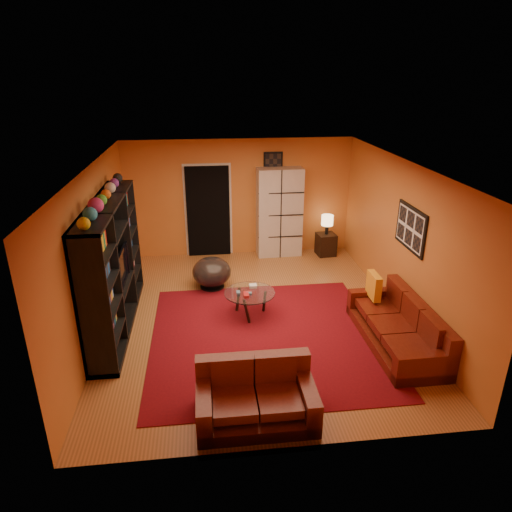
{
  "coord_description": "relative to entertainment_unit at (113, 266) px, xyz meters",
  "views": [
    {
      "loc": [
        -0.79,
        -6.87,
        3.93
      ],
      "look_at": [
        0.04,
        0.1,
        1.08
      ],
      "focal_mm": 32.0,
      "sensor_mm": 36.0,
      "label": 1
    }
  ],
  "objects": [
    {
      "name": "floor",
      "position": [
        2.27,
        0.0,
        -1.05
      ],
      "size": [
        6.0,
        6.0,
        0.0
      ],
      "primitive_type": "plane",
      "color": "#955C2E",
      "rests_on": "ground"
    },
    {
      "name": "ceiling",
      "position": [
        2.27,
        0.0,
        1.55
      ],
      "size": [
        6.0,
        6.0,
        0.0
      ],
      "primitive_type": "plane",
      "rotation": [
        3.14,
        0.0,
        0.0
      ],
      "color": "white",
      "rests_on": "wall_back"
    },
    {
      "name": "wall_back",
      "position": [
        2.27,
        3.0,
        0.25
      ],
      "size": [
        6.0,
        0.0,
        6.0
      ],
      "primitive_type": "plane",
      "rotation": [
        1.57,
        0.0,
        0.0
      ],
      "color": "#C86D2B",
      "rests_on": "floor"
    },
    {
      "name": "wall_front",
      "position": [
        2.27,
        -3.0,
        0.25
      ],
      "size": [
        6.0,
        0.0,
        6.0
      ],
      "primitive_type": "plane",
      "rotation": [
        -1.57,
        0.0,
        0.0
      ],
      "color": "#C86D2B",
      "rests_on": "floor"
    },
    {
      "name": "wall_left",
      "position": [
        -0.23,
        0.0,
        0.25
      ],
      "size": [
        0.0,
        6.0,
        6.0
      ],
      "primitive_type": "plane",
      "rotation": [
        1.57,
        0.0,
        1.57
      ],
      "color": "#C86D2B",
      "rests_on": "floor"
    },
    {
      "name": "wall_right",
      "position": [
        4.78,
        0.0,
        0.25
      ],
      "size": [
        0.0,
        6.0,
        6.0
      ],
      "primitive_type": "plane",
      "rotation": [
        1.57,
        0.0,
        -1.57
      ],
      "color": "#C86D2B",
      "rests_on": "floor"
    },
    {
      "name": "rug",
      "position": [
        2.38,
        -0.7,
        -1.04
      ],
      "size": [
        3.6,
        3.6,
        0.01
      ],
      "primitive_type": "cube",
      "color": "#580A12",
      "rests_on": "floor"
    },
    {
      "name": "doorway",
      "position": [
        1.57,
        2.96,
        -0.03
      ],
      "size": [
        0.95,
        0.1,
        2.04
      ],
      "primitive_type": "cube",
      "color": "black",
      "rests_on": "floor"
    },
    {
      "name": "wall_art_right",
      "position": [
        4.75,
        -0.3,
        0.55
      ],
      "size": [
        0.03,
        1.0,
        0.7
      ],
      "primitive_type": "cube",
      "color": "black",
      "rests_on": "wall_right"
    },
    {
      "name": "wall_art_back",
      "position": [
        3.02,
        2.98,
        1.0
      ],
      "size": [
        0.42,
        0.03,
        0.52
      ],
      "primitive_type": "cube",
      "color": "black",
      "rests_on": "wall_back"
    },
    {
      "name": "entertainment_unit",
      "position": [
        0.0,
        0.0,
        0.0
      ],
      "size": [
        0.45,
        3.0,
        2.1
      ],
      "primitive_type": "cube",
      "color": "black",
      "rests_on": "floor"
    },
    {
      "name": "tv",
      "position": [
        0.05,
        0.08,
        -0.06
      ],
      "size": [
        0.95,
        0.12,
        0.55
      ],
      "primitive_type": "imported",
      "rotation": [
        0.0,
        0.0,
        1.57
      ],
      "color": "black",
      "rests_on": "entertainment_unit"
    },
    {
      "name": "sofa",
      "position": [
        4.41,
        -1.11,
        -0.76
      ],
      "size": [
        0.88,
        2.11,
        0.85
      ],
      "rotation": [
        0.0,
        0.0,
        0.01
      ],
      "color": "#4F120A",
      "rests_on": "rug"
    },
    {
      "name": "loveseat",
      "position": [
        2.01,
        -2.42,
        -0.76
      ],
      "size": [
        1.42,
        0.86,
        0.85
      ],
      "rotation": [
        0.0,
        0.0,
        1.57
      ],
      "color": "#4F120A",
      "rests_on": "rug"
    },
    {
      "name": "throw_pillow",
      "position": [
        4.22,
        -0.34,
        -0.42
      ],
      "size": [
        0.12,
        0.42,
        0.42
      ],
      "primitive_type": "cube",
      "color": "orange",
      "rests_on": "sofa"
    },
    {
      "name": "coffee_table",
      "position": [
        2.19,
        0.03,
        -0.66
      ],
      "size": [
        0.87,
        0.87,
        0.43
      ],
      "rotation": [
        0.0,
        0.0,
        0.23
      ],
      "color": "silver",
      "rests_on": "floor"
    },
    {
      "name": "storage_cabinet",
      "position": [
        3.15,
        2.8,
        -0.05
      ],
      "size": [
        1.01,
        0.48,
        1.99
      ],
      "primitive_type": "cube",
      "rotation": [
        0.0,
        0.0,
        0.04
      ],
      "color": "beige",
      "rests_on": "floor"
    },
    {
      "name": "bowl_chair",
      "position": [
        1.58,
        1.21,
        -0.73
      ],
      "size": [
        0.75,
        0.75,
        0.61
      ],
      "color": "black",
      "rests_on": "floor"
    },
    {
      "name": "side_table",
      "position": [
        4.22,
        2.63,
        -0.8
      ],
      "size": [
        0.44,
        0.44,
        0.5
      ],
      "primitive_type": "cube",
      "rotation": [
        0.0,
        0.0,
        0.11
      ],
      "color": "black",
      "rests_on": "floor"
    },
    {
      "name": "table_lamp",
      "position": [
        4.22,
        2.63,
        -0.24
      ],
      "size": [
        0.27,
        0.27,
        0.44
      ],
      "color": "black",
      "rests_on": "side_table"
    }
  ]
}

